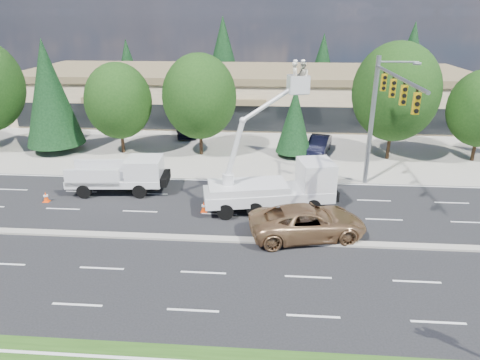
# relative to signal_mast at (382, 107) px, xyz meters

# --- Properties ---
(ground) EXTENTS (140.00, 140.00, 0.00)m
(ground) POSITION_rel_signal_mast_xyz_m (-10.03, -7.04, -6.06)
(ground) COLOR black
(ground) RESTS_ON ground
(concrete_apron) EXTENTS (140.00, 22.00, 0.01)m
(concrete_apron) POSITION_rel_signal_mast_xyz_m (-10.03, 12.96, -6.05)
(concrete_apron) COLOR #9B978D
(concrete_apron) RESTS_ON ground
(road_median) EXTENTS (120.00, 0.55, 0.12)m
(road_median) POSITION_rel_signal_mast_xyz_m (-10.03, -7.04, -6.00)
(road_median) COLOR #9B978D
(road_median) RESTS_ON ground
(strip_mall) EXTENTS (50.40, 15.40, 5.50)m
(strip_mall) POSITION_rel_signal_mast_xyz_m (-10.03, 22.93, -3.23)
(strip_mall) COLOR tan
(strip_mall) RESTS_ON ground
(tree_front_b) EXTENTS (4.92, 4.92, 9.70)m
(tree_front_b) POSITION_rel_signal_mast_xyz_m (-26.03, 7.96, -0.85)
(tree_front_b) COLOR #332114
(tree_front_b) RESTS_ON ground
(tree_front_c) EXTENTS (5.65, 5.65, 7.84)m
(tree_front_c) POSITION_rel_signal_mast_xyz_m (-20.03, 7.96, -1.47)
(tree_front_c) COLOR #332114
(tree_front_c) RESTS_ON ground
(tree_front_d) EXTENTS (6.22, 6.22, 8.63)m
(tree_front_d) POSITION_rel_signal_mast_xyz_m (-13.03, 7.96, -1.01)
(tree_front_d) COLOR #332114
(tree_front_d) RESTS_ON ground
(tree_front_e) EXTENTS (3.03, 3.03, 5.98)m
(tree_front_e) POSITION_rel_signal_mast_xyz_m (-5.03, 7.96, -2.85)
(tree_front_e) COLOR #332114
(tree_front_e) RESTS_ON ground
(tree_front_f) EXTENTS (6.95, 6.95, 9.64)m
(tree_front_f) POSITION_rel_signal_mast_xyz_m (2.97, 7.96, -0.42)
(tree_front_f) COLOR #332114
(tree_front_f) RESTS_ON ground
(tree_back_a) EXTENTS (4.12, 4.12, 8.13)m
(tree_back_a) POSITION_rel_signal_mast_xyz_m (-28.03, 34.96, -1.70)
(tree_back_a) COLOR #332114
(tree_back_a) RESTS_ON ground
(tree_back_b) EXTENTS (5.72, 5.72, 11.28)m
(tree_back_b) POSITION_rel_signal_mast_xyz_m (-14.03, 34.96, -0.01)
(tree_back_b) COLOR #332114
(tree_back_b) RESTS_ON ground
(tree_back_c) EXTENTS (4.57, 4.57, 9.02)m
(tree_back_c) POSITION_rel_signal_mast_xyz_m (-0.03, 34.96, -1.22)
(tree_back_c) COLOR #332114
(tree_back_c) RESTS_ON ground
(tree_back_d) EXTENTS (5.37, 5.37, 10.58)m
(tree_back_d) POSITION_rel_signal_mast_xyz_m (11.97, 34.96, -0.38)
(tree_back_d) COLOR #332114
(tree_back_d) RESTS_ON ground
(signal_mast) EXTENTS (2.76, 10.16, 9.00)m
(signal_mast) POSITION_rel_signal_mast_xyz_m (0.00, 0.00, 0.00)
(signal_mast) COLOR gray
(signal_mast) RESTS_ON ground
(utility_pickup) EXTENTS (6.54, 2.92, 2.44)m
(utility_pickup) POSITION_rel_signal_mast_xyz_m (-17.05, -0.81, -5.05)
(utility_pickup) COLOR silver
(utility_pickup) RESTS_ON ground
(bucket_truck) EXTENTS (8.34, 3.99, 9.18)m
(bucket_truck) POSITION_rel_signal_mast_xyz_m (-6.43, -2.72, -4.13)
(bucket_truck) COLOR silver
(bucket_truck) RESTS_ON ground
(traffic_cone_a) EXTENTS (0.40, 0.40, 0.70)m
(traffic_cone_a) POSITION_rel_signal_mast_xyz_m (-21.62, -2.83, -5.72)
(traffic_cone_a) COLOR #FF4008
(traffic_cone_a) RESTS_ON ground
(traffic_cone_b) EXTENTS (0.40, 0.40, 0.70)m
(traffic_cone_b) POSITION_rel_signal_mast_xyz_m (-11.02, -3.58, -5.72)
(traffic_cone_b) COLOR #FF4008
(traffic_cone_b) RESTS_ON ground
(traffic_cone_c) EXTENTS (0.40, 0.40, 0.70)m
(traffic_cone_c) POSITION_rel_signal_mast_xyz_m (-9.76, -2.90, -5.72)
(traffic_cone_c) COLOR #FF4008
(traffic_cone_c) RESTS_ON ground
(minivan) EXTENTS (6.89, 4.25, 1.78)m
(minivan) POSITION_rel_signal_mast_xyz_m (-4.82, -6.25, -5.17)
(minivan) COLOR #966E48
(minivan) RESTS_ON ground
(parked_car_west) EXTENTS (2.97, 4.95, 1.58)m
(parked_car_west) POSITION_rel_signal_mast_xyz_m (-15.57, 13.91, -5.27)
(parked_car_west) COLOR black
(parked_car_west) RESTS_ON ground
(parked_car_east) EXTENTS (2.77, 4.91, 1.53)m
(parked_car_east) POSITION_rel_signal_mast_xyz_m (-2.75, 8.96, -5.29)
(parked_car_east) COLOR black
(parked_car_east) RESTS_ON ground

